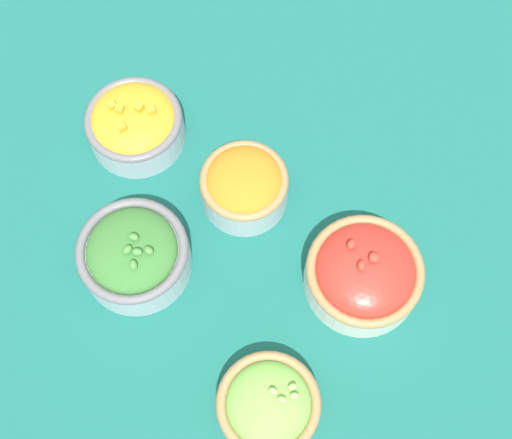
% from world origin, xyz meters
% --- Properties ---
extents(ground_plane, '(3.00, 3.00, 0.00)m').
position_xyz_m(ground_plane, '(0.00, 0.00, 0.00)').
color(ground_plane, '#196056').
extents(bowl_broccoli, '(0.13, 0.13, 0.08)m').
position_xyz_m(bowl_broccoli, '(0.08, 0.13, 0.04)').
color(bowl_broccoli, '#B2C1CC').
rests_on(bowl_broccoli, ground_plane).
extents(bowl_squash, '(0.13, 0.13, 0.07)m').
position_xyz_m(bowl_squash, '(0.21, 0.01, 0.03)').
color(bowl_squash, '#B2C1CC').
rests_on(bowl_squash, ground_plane).
extents(bowl_cherry_tomatoes, '(0.14, 0.14, 0.08)m').
position_xyz_m(bowl_cherry_tomatoes, '(-0.14, -0.04, 0.03)').
color(bowl_cherry_tomatoes, silver).
rests_on(bowl_cherry_tomatoes, ground_plane).
extents(bowl_lettuce, '(0.12, 0.12, 0.06)m').
position_xyz_m(bowl_lettuce, '(-0.16, 0.15, 0.02)').
color(bowl_lettuce, beige).
rests_on(bowl_lettuce, ground_plane).
extents(bowl_carrots, '(0.11, 0.11, 0.07)m').
position_xyz_m(bowl_carrots, '(0.04, -0.02, 0.04)').
color(bowl_carrots, '#B2C1CC').
rests_on(bowl_carrots, ground_plane).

